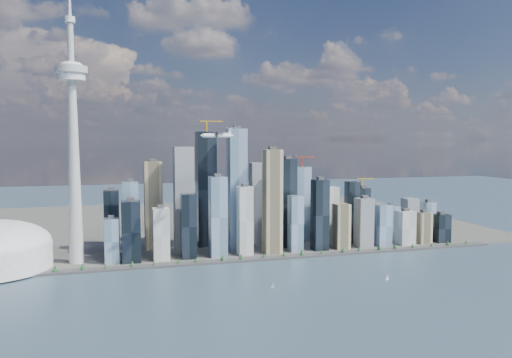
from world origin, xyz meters
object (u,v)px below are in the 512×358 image
object	(u,v)px
sailboat_west	(273,286)
airplane	(217,135)
sailboat_east	(387,278)
needle_tower	(73,136)

from	to	relation	value
sailboat_west	airplane	bearing A→B (deg)	142.86
sailboat_east	sailboat_west	bearing A→B (deg)	170.36
airplane	sailboat_east	distance (m)	369.67
airplane	sailboat_west	world-z (taller)	airplane
sailboat_west	sailboat_east	size ratio (longest dim) A/B	0.89
sailboat_west	sailboat_east	xyz separation A→B (m)	(194.65, -9.05, 0.37)
airplane	needle_tower	bearing A→B (deg)	128.06
needle_tower	sailboat_west	world-z (taller)	needle_tower
needle_tower	sailboat_east	size ratio (longest dim) A/B	53.86
needle_tower	airplane	distance (m)	271.30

